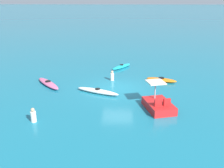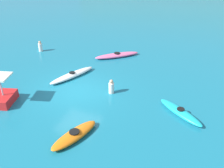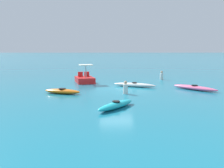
{
  "view_description": "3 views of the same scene",
  "coord_description": "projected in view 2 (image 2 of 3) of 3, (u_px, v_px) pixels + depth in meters",
  "views": [
    {
      "loc": [
        -18.45,
        -0.58,
        6.81
      ],
      "look_at": [
        -0.61,
        0.43,
        0.58
      ],
      "focal_mm": 39.42,
      "sensor_mm": 36.0,
      "label": 1
    },
    {
      "loc": [
        6.63,
        -11.07,
        7.57
      ],
      "look_at": [
        1.92,
        1.02,
        0.34
      ],
      "focal_mm": 39.39,
      "sensor_mm": 36.0,
      "label": 2
    },
    {
      "loc": [
        18.16,
        -0.5,
        2.91
      ],
      "look_at": [
        0.09,
        -0.32,
        0.4
      ],
      "focal_mm": 38.95,
      "sensor_mm": 36.0,
      "label": 3
    }
  ],
  "objects": [
    {
      "name": "person_near_shore",
      "position": [
        40.0,
        47.0,
        20.31
      ],
      "size": [
        0.35,
        0.35,
        0.88
      ],
      "color": "silver",
      "rests_on": "ground_plane"
    },
    {
      "name": "kayak_cyan",
      "position": [
        180.0,
        112.0,
        12.63
      ],
      "size": [
        2.63,
        2.18,
        0.37
      ],
      "color": "#19B7C6",
      "rests_on": "ground_plane"
    },
    {
      "name": "ground_plane",
      "position": [
        76.0,
        91.0,
        14.8
      ],
      "size": [
        600.0,
        600.0,
        0.0
      ],
      "primitive_type": "plane",
      "color": "#19728C"
    },
    {
      "name": "kayak_white",
      "position": [
        72.0,
        75.0,
        16.29
      ],
      "size": [
        1.9,
        3.44,
        0.37
      ],
      "color": "white",
      "rests_on": "ground_plane"
    },
    {
      "name": "person_by_kayaks",
      "position": [
        111.0,
        87.0,
        14.43
      ],
      "size": [
        0.45,
        0.45,
        0.88
      ],
      "color": "silver",
      "rests_on": "ground_plane"
    },
    {
      "name": "kayak_orange",
      "position": [
        75.0,
        135.0,
        11.09
      ],
      "size": [
        1.52,
        2.7,
        0.37
      ],
      "color": "orange",
      "rests_on": "ground_plane"
    },
    {
      "name": "kayak_pink",
      "position": [
        117.0,
        55.0,
        19.29
      ],
      "size": [
        3.17,
        2.85,
        0.37
      ],
      "color": "pink",
      "rests_on": "ground_plane"
    }
  ]
}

